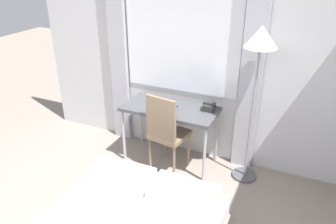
% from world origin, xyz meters
% --- Properties ---
extents(wall_back_with_window, '(4.61, 0.13, 2.70)m').
position_xyz_m(wall_back_with_window, '(-0.04, 2.63, 1.35)').
color(wall_back_with_window, silver).
rests_on(wall_back_with_window, ground_plane).
extents(desk, '(1.14, 0.54, 0.75)m').
position_xyz_m(desk, '(-0.31, 2.29, 0.68)').
color(desk, '#4C4C51').
rests_on(desk, ground_plane).
extents(desk_chair, '(0.46, 0.46, 1.02)m').
position_xyz_m(desk_chair, '(-0.26, 2.06, 0.57)').
color(desk_chair, '#8C7259').
rests_on(desk_chair, ground_plane).
extents(standing_lamp, '(0.34, 0.34, 1.79)m').
position_xyz_m(standing_lamp, '(0.65, 2.33, 1.51)').
color(standing_lamp, '#4C4C51').
rests_on(standing_lamp, ground_plane).
extents(telephone, '(0.15, 0.15, 0.10)m').
position_xyz_m(telephone, '(0.14, 2.41, 0.79)').
color(telephone, '#2D2D2D').
rests_on(telephone, desk).
extents(book, '(0.26, 0.26, 0.02)m').
position_xyz_m(book, '(-0.36, 2.27, 0.76)').
color(book, navy).
rests_on(book, desk).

